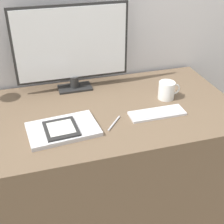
{
  "coord_description": "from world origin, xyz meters",
  "views": [
    {
      "loc": [
        -0.28,
        -1.21,
        1.57
      ],
      "look_at": [
        0.08,
        0.02,
        0.78
      ],
      "focal_mm": 50.0,
      "sensor_mm": 36.0,
      "label": 1
    }
  ],
  "objects": [
    {
      "name": "ereader",
      "position": [
        -0.17,
        -0.01,
        0.75
      ],
      "size": [
        0.16,
        0.17,
        0.01
      ],
      "color": "black",
      "rests_on": "laptop"
    },
    {
      "name": "keyboard",
      "position": [
        0.32,
        0.02,
        0.73
      ],
      "size": [
        0.29,
        0.1,
        0.01
      ],
      "color": "silver",
      "rests_on": "desk"
    },
    {
      "name": "pen",
      "position": [
        0.09,
        0.0,
        0.73
      ],
      "size": [
        0.09,
        0.11,
        0.01
      ],
      "color": "silver",
      "rests_on": "desk"
    },
    {
      "name": "monitor",
      "position": [
        -0.03,
        0.43,
        0.98
      ],
      "size": [
        0.64,
        0.11,
        0.48
      ],
      "color": "#262626",
      "rests_on": "desk"
    },
    {
      "name": "desk",
      "position": [
        0.0,
        0.14,
        0.36
      ],
      "size": [
        1.56,
        0.77,
        0.72
      ],
      "color": "brown",
      "rests_on": "ground_plane"
    },
    {
      "name": "laptop",
      "position": [
        -0.16,
        0.01,
        0.73
      ],
      "size": [
        0.34,
        0.24,
        0.02
      ],
      "color": "#BCBCC1",
      "rests_on": "desk"
    },
    {
      "name": "coffee_mug",
      "position": [
        0.44,
        0.17,
        0.77
      ],
      "size": [
        0.13,
        0.09,
        0.1
      ],
      "color": "white",
      "rests_on": "desk"
    }
  ]
}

